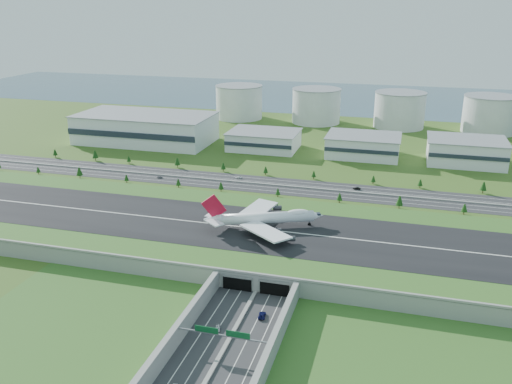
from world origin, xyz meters
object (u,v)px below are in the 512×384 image
(fuel_tank_a, at_px, (239,102))
(car_0, at_px, (218,328))
(car_7, at_px, (238,177))
(car_2, at_px, (262,315))
(car_5, at_px, (357,188))
(car_4, at_px, (160,177))
(boeing_747, at_px, (264,218))

(fuel_tank_a, height_order, car_0, fuel_tank_a)
(car_7, bearing_deg, car_0, 5.34)
(car_2, height_order, car_5, car_5)
(fuel_tank_a, distance_m, car_2, 399.96)
(car_2, bearing_deg, car_4, -59.54)
(car_5, bearing_deg, fuel_tank_a, -135.61)
(car_0, distance_m, car_2, 19.74)
(car_7, bearing_deg, fuel_tank_a, -172.47)
(car_0, bearing_deg, boeing_747, 79.19)
(fuel_tank_a, distance_m, boeing_747, 326.33)
(boeing_747, height_order, car_4, boeing_747)
(car_5, distance_m, car_7, 85.19)
(car_7, bearing_deg, car_2, 10.76)
(car_4, bearing_deg, car_2, -160.07)
(fuel_tank_a, xyz_separation_m, car_2, (127.82, -378.62, -16.56))
(fuel_tank_a, distance_m, car_0, 408.70)
(car_4, bearing_deg, car_5, -102.04)
(boeing_747, height_order, car_0, boeing_747)
(car_0, distance_m, car_7, 192.07)
(car_5, bearing_deg, car_4, -75.99)
(boeing_747, bearing_deg, car_4, 117.45)
(fuel_tank_a, bearing_deg, car_7, -72.83)
(fuel_tank_a, bearing_deg, car_0, -73.86)
(fuel_tank_a, height_order, car_5, fuel_tank_a)
(boeing_747, bearing_deg, fuel_tank_a, 87.50)
(fuel_tank_a, relative_size, car_4, 12.56)
(car_4, bearing_deg, boeing_747, -147.59)
(fuel_tank_a, bearing_deg, car_5, -54.45)
(boeing_747, xyz_separation_m, car_5, (39.30, 98.68, -12.72))
(fuel_tank_a, height_order, car_4, fuel_tank_a)
(car_4, distance_m, car_5, 140.96)
(boeing_747, bearing_deg, car_7, 92.36)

